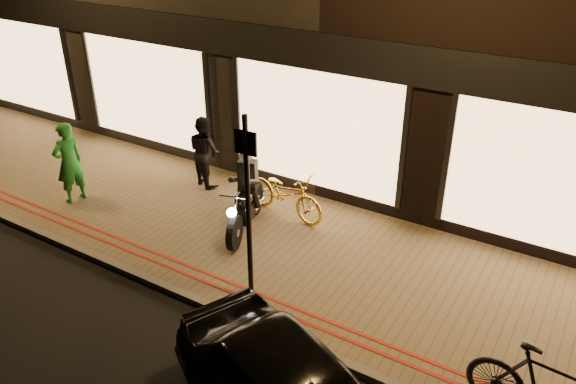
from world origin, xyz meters
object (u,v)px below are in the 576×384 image
(sign_post, at_px, (248,202))
(bicycle_gold, at_px, (285,193))
(motorcycle, at_px, (246,200))
(person_green, at_px, (69,162))

(sign_post, distance_m, bicycle_gold, 2.87)
(motorcycle, bearing_deg, person_green, 176.14)
(sign_post, xyz_separation_m, bicycle_gold, (-0.89, 2.45, -1.20))
(bicycle_gold, distance_m, person_green, 4.38)
(motorcycle, relative_size, bicycle_gold, 1.04)
(motorcycle, relative_size, person_green, 1.11)
(motorcycle, xyz_separation_m, person_green, (-3.66, -0.92, 0.23))
(bicycle_gold, relative_size, person_green, 1.07)
(motorcycle, bearing_deg, bicycle_gold, 49.74)
(sign_post, relative_size, person_green, 1.77)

